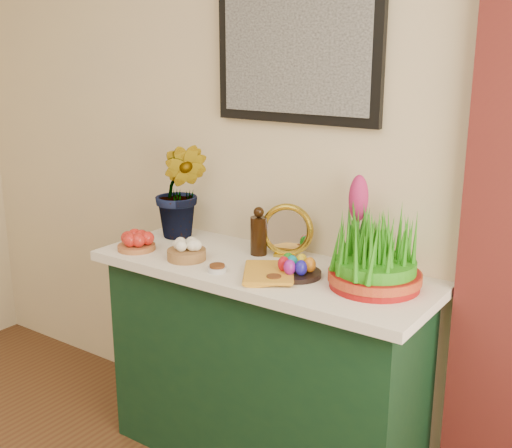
# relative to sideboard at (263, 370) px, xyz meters

# --- Properties ---
(sideboard) EXTENTS (1.30, 0.45, 0.85)m
(sideboard) POSITION_rel_sideboard_xyz_m (0.00, 0.00, 0.00)
(sideboard) COLOR #12321A
(sideboard) RESTS_ON ground
(tablecloth) EXTENTS (1.40, 0.55, 0.04)m
(tablecloth) POSITION_rel_sideboard_xyz_m (0.00, 0.00, 0.45)
(tablecloth) COLOR silver
(tablecloth) RESTS_ON sideboard
(hyacinth_green) EXTENTS (0.36, 0.33, 0.57)m
(hyacinth_green) POSITION_rel_sideboard_xyz_m (-0.52, 0.11, 0.75)
(hyacinth_green) COLOR #2E7C25
(hyacinth_green) RESTS_ON tablecloth
(apple_bowl) EXTENTS (0.18, 0.18, 0.08)m
(apple_bowl) POSITION_rel_sideboard_xyz_m (-0.55, -0.15, 0.50)
(apple_bowl) COLOR #A76136
(apple_bowl) RESTS_ON tablecloth
(garlic_basket) EXTENTS (0.19, 0.19, 0.09)m
(garlic_basket) POSITION_rel_sideboard_xyz_m (-0.29, -0.12, 0.50)
(garlic_basket) COLOR #90623A
(garlic_basket) RESTS_ON tablecloth
(vinegar_cruet) EXTENTS (0.07, 0.07, 0.20)m
(vinegar_cruet) POSITION_rel_sideboard_xyz_m (-0.09, 0.10, 0.55)
(vinegar_cruet) COLOR black
(vinegar_cruet) RESTS_ON tablecloth
(mirror) EXTENTS (0.22, 0.12, 0.22)m
(mirror) POSITION_rel_sideboard_xyz_m (0.01, 0.15, 0.57)
(mirror) COLOR gold
(mirror) RESTS_ON tablecloth
(book) EXTENTS (0.28, 0.30, 0.03)m
(book) POSITION_rel_sideboard_xyz_m (0.01, -0.15, 0.48)
(book) COLOR gold
(book) RESTS_ON tablecloth
(spice_dish_left) EXTENTS (0.07, 0.07, 0.03)m
(spice_dish_left) POSITION_rel_sideboard_xyz_m (-0.10, -0.17, 0.48)
(spice_dish_left) COLOR silver
(spice_dish_left) RESTS_ON tablecloth
(spice_dish_right) EXTENTS (0.07, 0.07, 0.03)m
(spice_dish_right) POSITION_rel_sideboard_xyz_m (0.14, -0.14, 0.48)
(spice_dish_right) COLOR silver
(spice_dish_right) RESTS_ON tablecloth
(egg_plate) EXTENTS (0.20, 0.20, 0.08)m
(egg_plate) POSITION_rel_sideboard_xyz_m (0.17, -0.04, 0.50)
(egg_plate) COLOR black
(egg_plate) RESTS_ON tablecloth
(hyacinth_pink) EXTENTS (0.12, 0.12, 0.38)m
(hyacinth_pink) POSITION_rel_sideboard_xyz_m (0.34, 0.14, 0.64)
(hyacinth_pink) COLOR #9A5332
(hyacinth_pink) RESTS_ON tablecloth
(wheatgrass_sabzeh) EXTENTS (0.34, 0.34, 0.28)m
(wheatgrass_sabzeh) POSITION_rel_sideboard_xyz_m (0.46, 0.03, 0.59)
(wheatgrass_sabzeh) COLOR maroon
(wheatgrass_sabzeh) RESTS_ON tablecloth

